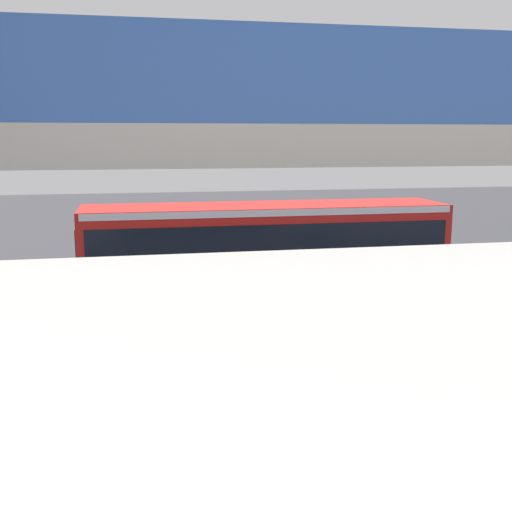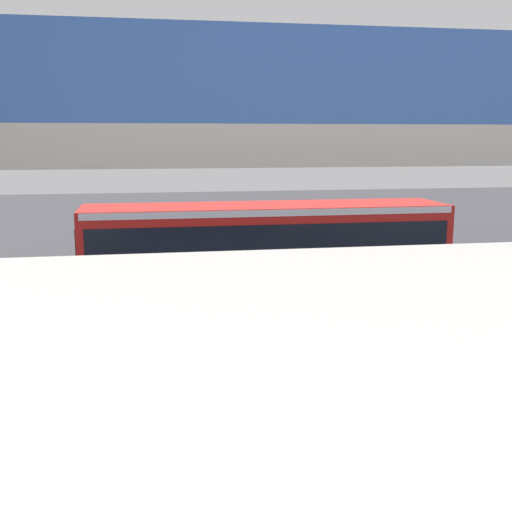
{
  "view_description": "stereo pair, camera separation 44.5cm",
  "coord_description": "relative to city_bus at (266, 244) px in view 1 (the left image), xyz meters",
  "views": [
    {
      "loc": [
        3.83,
        20.53,
        5.25
      ],
      "look_at": [
        0.11,
        1.87,
        1.6
      ],
      "focal_mm": 43.61,
      "sensor_mm": 36.0,
      "label": 1
    },
    {
      "loc": [
        3.4,
        20.61,
        5.25
      ],
      "look_at": [
        0.11,
        1.87,
        1.6
      ],
      "focal_mm": 43.61,
      "sensor_mm": 36.0,
      "label": 2
    }
  ],
  "objects": [
    {
      "name": "pedestrian",
      "position": [
        -1.12,
        2.42,
        -1.0
      ],
      "size": [
        0.38,
        0.38,
        1.79
      ],
      "color": "#2D2D38",
      "rests_on": "ground"
    },
    {
      "name": "city_bus",
      "position": [
        0.0,
        0.0,
        0.0
      ],
      "size": [
        11.54,
        2.85,
        3.15
      ],
      "color": "red",
      "rests_on": "ground"
    },
    {
      "name": "pedestrian_overpass",
      "position": [
        0.3,
        10.82,
        2.87
      ],
      "size": [
        25.47,
        2.6,
        6.5
      ],
      "color": "#B2ADA5",
      "rests_on": "ground"
    },
    {
      "name": "lane_dash_left",
      "position": [
        -3.7,
        -4.88,
        -1.88
      ],
      "size": [
        2.0,
        0.2,
        0.01
      ],
      "primitive_type": "cube",
      "color": "silver",
      "rests_on": "ground"
    },
    {
      "name": "lane_dash_rightmost",
      "position": [
        8.3,
        -4.88,
        -1.88
      ],
      "size": [
        2.0,
        0.2,
        0.01
      ],
      "primitive_type": "cube",
      "color": "silver",
      "rests_on": "ground"
    },
    {
      "name": "lane_dash_right",
      "position": [
        4.3,
        -4.88,
        -1.88
      ],
      "size": [
        2.0,
        0.2,
        0.01
      ],
      "primitive_type": "cube",
      "color": "silver",
      "rests_on": "ground"
    },
    {
      "name": "lane_dash_centre",
      "position": [
        0.3,
        -4.88,
        -1.88
      ],
      "size": [
        2.0,
        0.2,
        0.01
      ],
      "primitive_type": "cube",
      "color": "silver",
      "rests_on": "ground"
    },
    {
      "name": "ground",
      "position": [
        0.3,
        -1.39,
        -1.88
      ],
      "size": [
        80.0,
        80.0,
        0.0
      ],
      "primitive_type": "plane",
      "color": "#38383D"
    },
    {
      "name": "lane_dash_leftmost",
      "position": [
        -7.7,
        -4.88,
        -1.88
      ],
      "size": [
        2.0,
        0.2,
        0.01
      ],
      "primitive_type": "cube",
      "color": "silver",
      "rests_on": "ground"
    }
  ]
}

